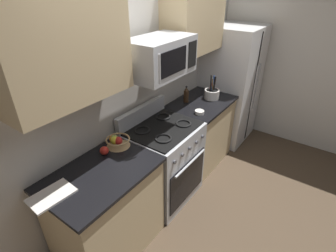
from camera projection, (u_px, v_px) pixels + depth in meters
ground_plane at (210, 216)px, 2.86m from camera, size 16.00×16.00×0.00m
wall_back at (133, 86)px, 2.73m from camera, size 8.00×0.10×2.60m
counter_left at (107, 211)px, 2.35m from camera, size 0.95×0.64×0.91m
range_oven at (163, 162)px, 2.95m from camera, size 0.76×0.69×1.09m
counter_right at (200, 132)px, 3.55m from camera, size 0.90×0.64×0.91m
refrigerator at (230, 85)px, 3.95m from camera, size 0.79×0.76×1.73m
wall_right at (287, 56)px, 3.77m from camera, size 0.10×8.00×2.60m
microwave at (160, 57)px, 2.37m from camera, size 0.68×0.44×0.34m
upper_cabinets_left at (63, 48)px, 1.72m from camera, size 0.94×0.34×0.74m
upper_cabinets_right at (194, 19)px, 2.93m from camera, size 0.89×0.34×0.74m
utensil_crock at (212, 93)px, 3.39m from camera, size 0.19×0.19×0.31m
fruit_basket at (117, 141)px, 2.43m from camera, size 0.23×0.23×0.11m
apple_loose at (104, 151)px, 2.32m from camera, size 0.08×0.08×0.08m
cutting_board at (52, 196)px, 1.88m from camera, size 0.33×0.22×0.02m
bottle_soy at (186, 95)px, 3.28m from camera, size 0.07×0.07×0.21m
prep_bowl at (199, 112)px, 3.02m from camera, size 0.11×0.11×0.04m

